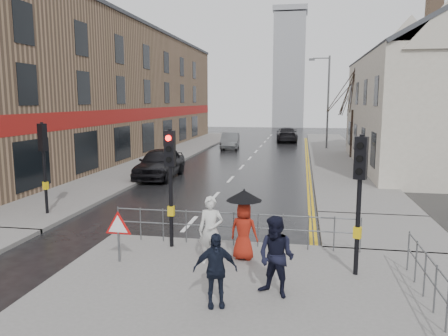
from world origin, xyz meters
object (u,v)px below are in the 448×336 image
at_px(pedestrian_a, 211,230).
at_px(car_mid, 230,141).
at_px(pedestrian_with_umbrella, 244,220).
at_px(pedestrian_b, 276,257).
at_px(pedestrian_d, 215,270).
at_px(car_parked, 160,163).

relative_size(pedestrian_a, car_mid, 0.40).
xyz_separation_m(pedestrian_a, pedestrian_with_umbrella, (0.80, 0.45, 0.19)).
bearing_deg(car_mid, pedestrian_b, -84.07).
relative_size(pedestrian_d, car_mid, 0.35).
bearing_deg(car_parked, pedestrian_a, -66.94).
relative_size(pedestrian_b, pedestrian_d, 1.13).
height_order(pedestrian_with_umbrella, pedestrian_d, pedestrian_with_umbrella).
relative_size(pedestrian_b, car_parked, 0.36).
relative_size(pedestrian_b, pedestrian_with_umbrella, 0.94).
bearing_deg(pedestrian_d, pedestrian_a, 88.02).
xyz_separation_m(pedestrian_b, car_parked, (-7.36, 14.27, -0.18)).
bearing_deg(pedestrian_b, pedestrian_d, -123.76).
bearing_deg(pedestrian_d, car_mid, 82.86).
xyz_separation_m(pedestrian_b, car_mid, (-5.94, 29.99, -0.30)).
bearing_deg(pedestrian_with_umbrella, car_mid, 100.08).
xyz_separation_m(pedestrian_d, car_parked, (-6.17, 14.97, -0.07)).
relative_size(pedestrian_a, pedestrian_b, 1.00).
distance_m(pedestrian_b, car_parked, 16.06).
bearing_deg(pedestrian_d, pedestrian_b, 14.40).
relative_size(pedestrian_a, pedestrian_with_umbrella, 0.94).
height_order(pedestrian_a, car_parked, pedestrian_a).
xyz_separation_m(pedestrian_d, car_mid, (-4.74, 30.69, -0.19)).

